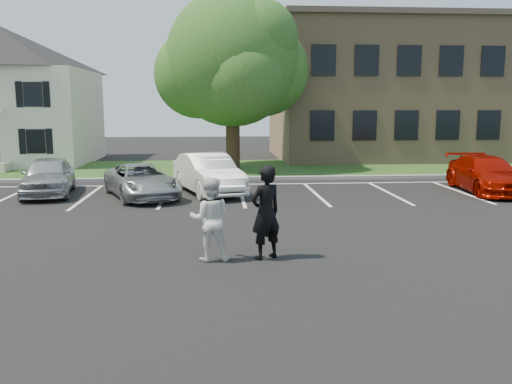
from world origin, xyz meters
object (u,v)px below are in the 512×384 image
man_black_suit (266,213)px  car_red_compact (486,174)px  car_silver_west (48,176)px  car_silver_minivan (142,181)px  man_white_shirt (210,219)px  office_building (451,91)px  tree (234,63)px  car_white_sedan (208,174)px

man_black_suit → car_red_compact: 12.49m
car_silver_west → car_silver_minivan: size_ratio=0.96×
man_white_shirt → car_red_compact: size_ratio=0.38×
car_silver_west → car_red_compact: bearing=-10.8°
car_red_compact → car_silver_minivan: bearing=-174.3°
office_building → car_red_compact: office_building is taller
car_silver_minivan → car_silver_west: bearing=144.8°
man_black_suit → car_silver_minivan: 8.96m
office_building → car_silver_minivan: size_ratio=5.17×
tree → car_white_sedan: (-1.27, -7.28, -4.60)m
man_white_shirt → car_red_compact: 13.41m
car_silver_minivan → car_red_compact: car_red_compact is taller
car_white_sedan → man_black_suit: bearing=-100.0°
man_black_suit → car_silver_minivan: (-3.69, 8.15, -0.42)m
tree → man_white_shirt: (-1.15, -16.15, -4.45)m
office_building → car_silver_minivan: bearing=-141.1°
car_silver_west → car_silver_minivan: 3.61m
office_building → car_red_compact: size_ratio=4.79×
car_silver_minivan → car_red_compact: size_ratio=0.93×
man_white_shirt → car_white_sedan: bearing=-87.3°
car_red_compact → office_building: bearing=76.4°
tree → car_red_compact: 12.98m
tree → man_white_shirt: 16.79m
man_white_shirt → car_silver_minivan: size_ratio=0.42×
tree → man_white_shirt: bearing=-94.1°
car_silver_west → car_red_compact: size_ratio=0.89×
car_silver_minivan → car_white_sedan: bearing=-5.3°
car_silver_minivan → man_black_suit: bearing=-87.3°
man_black_suit → car_white_sedan: (-1.31, 8.85, -0.27)m
office_building → car_red_compact: (-4.64, -13.98, -3.48)m
office_building → car_white_sedan: size_ratio=4.95×
car_silver_west → car_red_compact: (16.46, -0.62, -0.03)m
car_white_sedan → car_red_compact: car_white_sedan is taller
car_silver_minivan → car_white_sedan: size_ratio=0.96×
car_silver_minivan → car_red_compact: 12.95m
tree → car_silver_minivan: 9.97m
man_white_shirt → car_silver_west: man_white_shirt is taller
car_silver_west → tree: bearing=36.2°
car_silver_west → car_silver_minivan: bearing=-22.2°
tree → car_silver_minivan: bearing=-114.6°
tree → car_red_compact: (9.30, -7.75, -4.67)m
tree → car_red_compact: bearing=-39.8°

